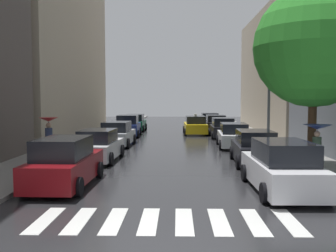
# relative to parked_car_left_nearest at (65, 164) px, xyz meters

# --- Properties ---
(ground_plane) EXTENTS (28.00, 72.00, 0.04)m
(ground_plane) POSITION_rel_parked_car_left_nearest_xyz_m (3.76, 17.77, -0.84)
(ground_plane) COLOR #262628
(sidewalk_left) EXTENTS (3.00, 72.00, 0.15)m
(sidewalk_left) POSITION_rel_parked_car_left_nearest_xyz_m (-2.74, 17.77, -0.75)
(sidewalk_left) COLOR gray
(sidewalk_left) RESTS_ON ground
(sidewalk_right) EXTENTS (3.00, 72.00, 0.15)m
(sidewalk_right) POSITION_rel_parked_car_left_nearest_xyz_m (10.26, 17.77, -0.75)
(sidewalk_right) COLOR gray
(sidewalk_right) RESTS_ON ground
(crosswalk_stripes) EXTENTS (6.75, 2.20, 0.01)m
(crosswalk_stripes) POSITION_rel_parked_car_left_nearest_xyz_m (3.76, -3.83, -0.82)
(crosswalk_stripes) COLOR silver
(crosswalk_stripes) RESTS_ON ground
(building_left_mid) EXTENTS (6.00, 21.06, 19.61)m
(building_left_mid) POSITION_rel_parked_car_left_nearest_xyz_m (-7.24, 20.04, 8.98)
(building_left_mid) COLOR #B2A38C
(building_left_mid) RESTS_ON ground
(building_right_mid) EXTENTS (6.00, 19.51, 11.36)m
(building_right_mid) POSITION_rel_parked_car_left_nearest_xyz_m (14.76, 23.62, 4.86)
(building_right_mid) COLOR #B2A38C
(building_right_mid) RESTS_ON ground
(parked_car_left_nearest) EXTENTS (2.07, 4.55, 1.77)m
(parked_car_left_nearest) POSITION_rel_parked_car_left_nearest_xyz_m (0.00, 0.00, 0.00)
(parked_car_left_nearest) COLOR maroon
(parked_car_left_nearest) RESTS_ON ground
(parked_car_left_second) EXTENTS (2.11, 4.42, 1.60)m
(parked_car_left_second) POSITION_rel_parked_car_left_nearest_xyz_m (0.05, 5.68, -0.07)
(parked_car_left_second) COLOR silver
(parked_car_left_second) RESTS_ON ground
(parked_car_left_third) EXTENTS (2.19, 4.26, 1.63)m
(parked_car_left_third) POSITION_rel_parked_car_left_nearest_xyz_m (0.00, 11.92, -0.06)
(parked_car_left_third) COLOR #B2B7BF
(parked_car_left_third) RESTS_ON ground
(parked_car_left_fourth) EXTENTS (2.11, 4.16, 1.80)m
(parked_car_left_fourth) POSITION_rel_parked_car_left_nearest_xyz_m (-0.11, 18.36, 0.01)
(parked_car_left_fourth) COLOR navy
(parked_car_left_fourth) RESTS_ON ground
(parked_car_left_fifth) EXTENTS (2.10, 4.03, 1.65)m
(parked_car_left_fifth) POSITION_rel_parked_car_left_nearest_xyz_m (-0.12, 23.79, -0.05)
(parked_car_left_fifth) COLOR #0C4C2D
(parked_car_left_fifth) RESTS_ON ground
(parked_car_right_nearest) EXTENTS (2.12, 4.80, 1.74)m
(parked_car_right_nearest) POSITION_rel_parked_car_left_nearest_xyz_m (7.56, -0.58, -0.01)
(parked_car_right_nearest) COLOR silver
(parked_car_right_nearest) RESTS_ON ground
(parked_car_right_second) EXTENTS (2.20, 4.47, 1.64)m
(parked_car_right_second) POSITION_rel_parked_car_left_nearest_xyz_m (7.74, 4.91, -0.05)
(parked_car_right_second) COLOR black
(parked_car_right_second) RESTS_ON ground
(parked_car_right_third) EXTENTS (2.17, 4.56, 1.58)m
(parked_car_right_third) POSITION_rel_parked_car_left_nearest_xyz_m (7.65, 11.24, -0.08)
(parked_car_right_third) COLOR silver
(parked_car_right_third) RESTS_ON ground
(parked_car_right_fourth) EXTENTS (2.02, 4.06, 1.62)m
(parked_car_right_fourth) POSITION_rel_parked_car_left_nearest_xyz_m (7.67, 17.31, -0.06)
(parked_car_right_fourth) COLOR black
(parked_car_right_fourth) RESTS_ON ground
(parked_car_right_fifth) EXTENTS (2.15, 4.05, 1.57)m
(parked_car_right_fifth) POSITION_rel_parked_car_left_nearest_xyz_m (7.74, 23.73, -0.08)
(parked_car_right_fifth) COLOR black
(parked_car_right_fifth) RESTS_ON ground
(parked_car_right_sixth) EXTENTS (2.18, 4.56, 1.57)m
(parked_car_right_sixth) POSITION_rel_parked_car_left_nearest_xyz_m (7.63, 29.18, -0.08)
(parked_car_right_sixth) COLOR #B2B7BF
(parked_car_right_sixth) RESTS_ON ground
(taxi_midroad) EXTENTS (2.15, 4.45, 1.81)m
(taxi_midroad) POSITION_rel_parked_car_left_nearest_xyz_m (5.62, 20.33, -0.06)
(taxi_midroad) COLOR yellow
(taxi_midroad) RESTS_ON ground
(pedestrian_near_tree) EXTENTS (1.15, 1.15, 1.94)m
(pedestrian_near_tree) POSITION_rel_parked_car_left_nearest_xyz_m (9.77, 2.31, 0.80)
(pedestrian_near_tree) COLOR black
(pedestrian_near_tree) RESTS_ON sidewalk_right
(pedestrian_by_kerb) EXTENTS (0.93, 0.93, 2.05)m
(pedestrian_by_kerb) POSITION_rel_parked_car_left_nearest_xyz_m (-2.45, 5.55, 0.78)
(pedestrian_by_kerb) COLOR brown
(pedestrian_by_kerb) RESTS_ON sidewalk_left
(street_tree_right) EXTENTS (5.17, 5.17, 7.79)m
(street_tree_right) POSITION_rel_parked_car_left_nearest_xyz_m (9.87, 3.22, 4.53)
(street_tree_right) COLOR #513823
(street_tree_right) RESTS_ON sidewalk_right
(lamp_post_right) EXTENTS (0.60, 0.28, 7.36)m
(lamp_post_right) POSITION_rel_parked_car_left_nearest_xyz_m (9.31, 8.77, 3.54)
(lamp_post_right) COLOR #595B60
(lamp_post_right) RESTS_ON sidewalk_right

